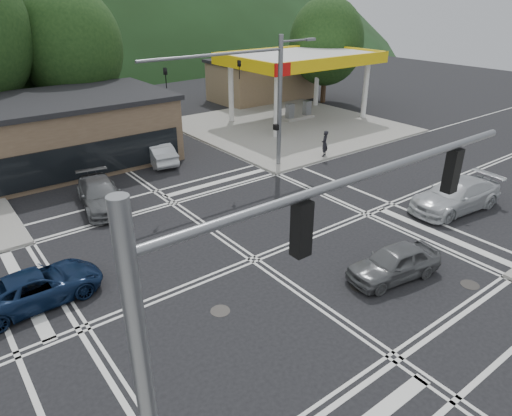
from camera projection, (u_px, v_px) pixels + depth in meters
ground at (254, 260)px, 19.15m from camera, size 120.00×120.00×0.00m
sidewalk_ne at (288, 126)px, 38.12m from camera, size 16.00×16.00×0.15m
gas_station_canopy at (300, 61)px, 37.80m from camera, size 12.32×8.34×5.75m
convenience_store at (262, 81)px, 47.27m from camera, size 10.00×6.00×3.80m
tree_n_c at (71, 47)px, 34.16m from camera, size 7.60×7.60×10.87m
tree_n_e at (14, 36)px, 35.10m from camera, size 8.40×8.40×11.98m
tree_ne at (326, 42)px, 44.19m from camera, size 7.20×7.20×9.99m
signal_mast_ne at (264, 89)px, 26.68m from camera, size 11.65×0.30×8.00m
signal_mast_sw at (245, 328)px, 7.56m from camera, size 9.14×0.28×8.00m
car_blue_west at (38, 287)px, 16.33m from camera, size 4.55×2.24×1.24m
car_grey_center at (394, 263)px, 17.70m from camera, size 4.13×2.20×1.34m
car_silver_east at (456, 195)px, 23.31m from camera, size 5.57×2.76×1.56m
car_queue_a at (158, 152)px, 29.82m from camera, size 2.05×4.38×1.39m
car_queue_b at (129, 151)px, 30.25m from camera, size 2.12×4.10×1.33m
car_northbound at (100, 194)px, 23.58m from camera, size 2.78×5.13×1.41m
pedestrian at (325, 143)px, 30.48m from camera, size 0.76×0.69×1.75m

